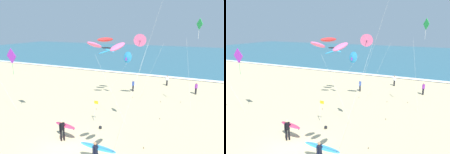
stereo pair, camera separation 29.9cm
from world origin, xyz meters
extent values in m
plane|color=#CCB789|center=(0.00, 0.00, 0.00)|extent=(160.00, 160.00, 0.00)
cube|color=#2D6075|center=(0.00, 54.36, 0.04)|extent=(160.00, 60.00, 0.08)
cube|color=white|center=(0.00, 24.66, 0.09)|extent=(160.00, 1.25, 0.01)
cube|color=black|center=(2.81, -0.84, 1.18)|extent=(0.21, 0.34, 0.60)
cube|color=red|center=(2.71, -0.84, 1.22)|extent=(0.02, 0.20, 0.32)
sphere|color=#A87A59|center=(2.81, -0.84, 1.60)|extent=(0.21, 0.21, 0.21)
cylinder|color=black|center=(2.82, -1.07, 1.14)|extent=(0.09, 0.09, 0.56)
cylinder|color=black|center=(2.81, -0.61, 1.29)|extent=(0.09, 0.09, 0.26)
cylinder|color=black|center=(2.75, -0.52, 1.16)|extent=(0.25, 0.09, 0.14)
ellipsoid|color=#3399D8|center=(2.80, -0.48, 1.12)|extent=(2.49, 0.57, 0.19)
cube|color=#333333|center=(2.80, -0.48, 1.16)|extent=(2.18, 0.07, 0.11)
cube|color=#262628|center=(3.85, -0.46, 1.05)|extent=(0.12, 0.01, 0.14)
cylinder|color=black|center=(-1.00, 0.67, 0.44)|extent=(0.13, 0.13, 0.88)
cylinder|color=black|center=(-0.83, 0.81, 0.44)|extent=(0.13, 0.13, 0.88)
cube|color=black|center=(-0.92, 0.74, 1.18)|extent=(0.24, 0.36, 0.60)
cube|color=blue|center=(-1.02, 0.76, 1.22)|extent=(0.04, 0.20, 0.32)
sphere|color=tan|center=(-0.92, 0.74, 1.60)|extent=(0.21, 0.21, 0.21)
cylinder|color=black|center=(-0.95, 0.51, 1.14)|extent=(0.09, 0.09, 0.56)
cylinder|color=black|center=(-0.89, 0.97, 1.29)|extent=(0.09, 0.09, 0.26)
cylinder|color=black|center=(-0.93, 1.07, 1.16)|extent=(0.26, 0.11, 0.14)
ellipsoid|color=#D83359|center=(-0.87, 1.10, 1.12)|extent=(2.03, 0.80, 0.12)
cube|color=#333333|center=(-0.87, 1.10, 1.16)|extent=(1.73, 0.26, 0.05)
cube|color=#262628|center=(-0.05, 0.99, 1.05)|extent=(0.12, 0.03, 0.14)
cone|color=#2D99DB|center=(2.67, 5.08, 6.12)|extent=(0.96, 0.66, 0.94)
cube|color=purple|center=(2.67, 5.08, 5.98)|extent=(0.17, 0.31, 0.24)
cylinder|color=silver|center=(0.62, 6.10, 2.98)|extent=(4.12, 2.06, 5.77)
cylinder|color=brown|center=(-1.43, 7.13, 0.05)|extent=(0.06, 0.06, 0.10)
cube|color=purple|center=(-8.35, 3.17, 5.84)|extent=(1.46, 0.22, 1.47)
cylinder|color=green|center=(-8.35, 3.17, 4.55)|extent=(0.02, 0.02, 1.11)
cylinder|color=silver|center=(-10.06, 3.40, 2.05)|extent=(3.42, 0.46, 3.90)
cube|color=green|center=(7.80, 10.88, 8.80)|extent=(0.58, 0.93, 1.07)
cylinder|color=white|center=(7.80, 10.88, 7.82)|extent=(0.02, 0.02, 0.88)
cylinder|color=silver|center=(7.19, 11.89, 3.74)|extent=(1.23, 2.04, 7.29)
cylinder|color=brown|center=(6.58, 12.90, 0.05)|extent=(0.06, 0.06, 0.10)
cylinder|color=silver|center=(3.46, 7.72, 6.02)|extent=(3.50, 0.40, 11.84)
cylinder|color=brown|center=(5.21, 7.52, 0.05)|extent=(0.06, 0.06, 0.10)
ellipsoid|color=pink|center=(3.09, -1.15, 7.63)|extent=(0.75, 1.10, 0.50)
ellipsoid|color=red|center=(3.84, -1.41, 7.93)|extent=(0.75, 1.09, 0.20)
ellipsoid|color=pink|center=(4.60, -1.66, 7.63)|extent=(0.75, 1.10, 0.50)
cylinder|color=silver|center=(4.46, 0.42, 3.82)|extent=(1.25, 3.67, 7.44)
cylinder|color=brown|center=(5.08, 2.25, 0.05)|extent=(0.06, 0.06, 0.10)
cone|color=pink|center=(1.89, 11.43, 7.10)|extent=(1.42, 0.61, 1.40)
cube|color=black|center=(1.89, 11.43, 6.96)|extent=(0.15, 0.49, 0.24)
cylinder|color=silver|center=(3.14, 11.77, 3.47)|extent=(2.52, 0.67, 6.74)
cylinder|color=brown|center=(4.39, 12.10, 0.05)|extent=(0.06, 0.06, 0.10)
ellipsoid|color=#2D99DB|center=(-2.51, 12.92, 5.64)|extent=(1.41, 0.66, 0.61)
ellipsoid|color=black|center=(-2.39, 11.83, 6.05)|extent=(1.42, 0.66, 0.20)
ellipsoid|color=#2D99DB|center=(-2.27, 10.74, 5.64)|extent=(1.41, 0.66, 0.61)
cylinder|color=silver|center=(-0.73, 12.01, 2.82)|extent=(3.32, 0.37, 5.44)
cylinder|color=brown|center=(0.92, 12.19, 0.05)|extent=(0.06, 0.06, 0.10)
cylinder|color=black|center=(0.19, 14.69, 0.42)|extent=(0.22, 0.22, 0.84)
cube|color=#3351B7|center=(0.19, 14.69, 1.11)|extent=(0.22, 0.34, 0.54)
sphere|color=beige|center=(0.19, 14.69, 1.49)|extent=(0.20, 0.20, 0.20)
cylinder|color=#3351B7|center=(0.16, 14.49, 1.01)|extent=(0.08, 0.08, 0.50)
cylinder|color=#3351B7|center=(0.22, 14.90, 1.01)|extent=(0.08, 0.08, 0.50)
cylinder|color=black|center=(3.96, 19.32, 0.42)|extent=(0.22, 0.22, 0.84)
cube|color=white|center=(3.96, 19.32, 1.11)|extent=(0.33, 0.20, 0.54)
sphere|color=#A87A59|center=(3.96, 19.32, 1.49)|extent=(0.20, 0.20, 0.20)
cylinder|color=white|center=(3.75, 19.33, 1.01)|extent=(0.08, 0.08, 0.50)
cylinder|color=white|center=(4.17, 19.30, 1.01)|extent=(0.08, 0.08, 0.50)
cylinder|color=black|center=(8.04, 16.77, 0.42)|extent=(0.22, 0.22, 0.84)
cube|color=purple|center=(8.04, 16.77, 1.11)|extent=(0.34, 0.36, 0.54)
sphere|color=tan|center=(8.04, 16.77, 1.49)|extent=(0.20, 0.20, 0.20)
cylinder|color=purple|center=(7.91, 16.60, 1.01)|extent=(0.08, 0.08, 0.50)
cylinder|color=purple|center=(8.16, 16.93, 1.01)|extent=(0.08, 0.08, 0.50)
cylinder|color=silver|center=(-0.28, 4.64, 1.05)|extent=(0.05, 0.05, 2.10)
cube|color=yellow|center=(-0.06, 4.64, 1.90)|extent=(0.40, 0.02, 0.28)
sphere|color=black|center=(0.89, 3.57, 0.14)|extent=(0.28, 0.28, 0.28)
camera|label=1|loc=(8.22, -10.47, 8.54)|focal=32.40mm
camera|label=2|loc=(8.50, -10.35, 8.54)|focal=32.40mm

